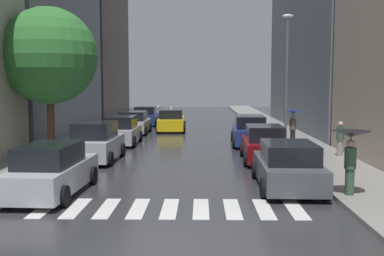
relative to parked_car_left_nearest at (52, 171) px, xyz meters
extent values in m
cube|color=#2F2F32|center=(3.90, 19.20, -0.80)|extent=(28.00, 72.00, 0.04)
cube|color=gray|center=(-2.60, 19.20, -0.71)|extent=(3.00, 72.00, 0.15)
cube|color=gray|center=(10.40, 19.20, -0.71)|extent=(3.00, 72.00, 0.15)
cube|color=silver|center=(0.30, -1.65, -0.78)|extent=(0.45, 2.20, 0.01)
cube|color=silver|center=(1.20, -1.65, -0.78)|extent=(0.45, 2.20, 0.01)
cube|color=silver|center=(2.10, -1.65, -0.78)|extent=(0.45, 2.20, 0.01)
cube|color=silver|center=(3.00, -1.65, -0.78)|extent=(0.45, 2.20, 0.01)
cube|color=silver|center=(3.90, -1.65, -0.78)|extent=(0.45, 2.20, 0.01)
cube|color=silver|center=(4.80, -1.65, -0.78)|extent=(0.45, 2.20, 0.01)
cube|color=silver|center=(5.70, -1.65, -0.78)|extent=(0.45, 2.20, 0.01)
cube|color=silver|center=(6.60, -1.65, -0.78)|extent=(0.45, 2.20, 0.01)
cube|color=silver|center=(7.50, -1.65, -0.78)|extent=(0.45, 2.20, 0.01)
cube|color=slate|center=(-7.10, 18.49, 8.06)|extent=(6.00, 17.24, 17.68)
cube|color=#564C47|center=(-7.10, 35.94, 6.98)|extent=(6.00, 15.59, 15.53)
cube|color=slate|center=(14.90, 22.25, 6.21)|extent=(6.00, 21.83, 13.98)
cube|color=#B2B7BF|center=(0.00, 0.06, -0.19)|extent=(1.96, 4.76, 0.82)
cube|color=black|center=(-0.01, -0.17, 0.55)|extent=(1.66, 2.65, 0.67)
cylinder|color=black|center=(-0.81, 1.65, -0.46)|extent=(0.25, 0.65, 0.64)
cylinder|color=black|center=(0.95, 1.57, -0.46)|extent=(0.25, 0.65, 0.64)
cylinder|color=black|center=(-0.94, -1.44, -0.46)|extent=(0.25, 0.65, 0.64)
cylinder|color=black|center=(0.81, -1.52, -0.46)|extent=(0.25, 0.65, 0.64)
cube|color=#B2B7BF|center=(-0.02, 6.56, -0.15)|extent=(2.00, 4.14, 0.90)
cube|color=black|center=(-0.03, 6.36, 0.66)|extent=(1.71, 2.30, 0.74)
cylinder|color=black|center=(-0.91, 7.94, -0.46)|extent=(0.24, 0.65, 0.64)
cylinder|color=black|center=(0.96, 7.88, -0.46)|extent=(0.24, 0.65, 0.64)
cylinder|color=black|center=(-0.99, 5.25, -0.46)|extent=(0.24, 0.65, 0.64)
cylinder|color=black|center=(0.87, 5.19, -0.46)|extent=(0.24, 0.65, 0.64)
cube|color=#B2B7BF|center=(0.20, 12.46, -0.20)|extent=(1.77, 4.36, 0.82)
cube|color=black|center=(0.20, 12.24, 0.54)|extent=(1.55, 2.40, 0.67)
cylinder|color=black|center=(-0.68, 13.90, -0.46)|extent=(0.22, 0.64, 0.64)
cylinder|color=black|center=(1.08, 13.89, -0.46)|extent=(0.22, 0.64, 0.64)
cylinder|color=black|center=(-0.69, 11.03, -0.46)|extent=(0.22, 0.64, 0.64)
cylinder|color=black|center=(1.07, 11.02, -0.46)|extent=(0.22, 0.64, 0.64)
cube|color=#B2B7BF|center=(0.07, 18.29, -0.22)|extent=(1.98, 4.04, 0.77)
cube|color=black|center=(0.07, 18.09, 0.49)|extent=(1.72, 2.23, 0.63)
cylinder|color=black|center=(-0.87, 19.63, -0.46)|extent=(0.23, 0.64, 0.64)
cylinder|color=black|center=(1.05, 19.60, -0.46)|extent=(0.23, 0.64, 0.64)
cylinder|color=black|center=(-0.91, 16.97, -0.46)|extent=(0.23, 0.64, 0.64)
cylinder|color=black|center=(1.02, 16.95, -0.46)|extent=(0.23, 0.64, 0.64)
cube|color=navy|center=(0.17, 24.72, -0.21)|extent=(1.86, 4.07, 0.79)
cube|color=black|center=(0.17, 24.52, 0.50)|extent=(1.64, 2.24, 0.64)
cylinder|color=black|center=(-0.76, 26.06, -0.46)|extent=(0.22, 0.64, 0.64)
cylinder|color=black|center=(1.10, 26.06, -0.46)|extent=(0.22, 0.64, 0.64)
cylinder|color=black|center=(-0.76, 23.38, -0.46)|extent=(0.22, 0.64, 0.64)
cylinder|color=black|center=(1.10, 23.38, -0.46)|extent=(0.22, 0.64, 0.64)
cube|color=#474C51|center=(7.78, 1.13, -0.22)|extent=(2.03, 4.66, 0.78)
cube|color=black|center=(7.77, 0.90, 0.49)|extent=(1.76, 2.58, 0.64)
cylinder|color=black|center=(6.85, 2.68, -0.46)|extent=(0.23, 0.64, 0.64)
cylinder|color=black|center=(8.78, 2.64, -0.46)|extent=(0.23, 0.64, 0.64)
cylinder|color=black|center=(6.78, -0.37, -0.46)|extent=(0.23, 0.64, 0.64)
cylinder|color=black|center=(8.71, -0.41, -0.46)|extent=(0.23, 0.64, 0.64)
cube|color=maroon|center=(7.69, 6.55, -0.19)|extent=(1.92, 4.27, 0.82)
cube|color=black|center=(7.68, 6.34, 0.55)|extent=(1.65, 2.37, 0.67)
cylinder|color=black|center=(6.83, 7.97, -0.46)|extent=(0.24, 0.65, 0.64)
cylinder|color=black|center=(8.63, 7.92, -0.46)|extent=(0.24, 0.65, 0.64)
cylinder|color=black|center=(6.75, 5.19, -0.46)|extent=(0.24, 0.65, 0.64)
cylinder|color=black|center=(8.55, 5.14, -0.46)|extent=(0.24, 0.65, 0.64)
cube|color=navy|center=(7.63, 12.36, -0.18)|extent=(2.03, 4.82, 0.84)
cube|color=black|center=(7.62, 12.13, 0.58)|extent=(1.72, 2.67, 0.69)
cylinder|color=black|center=(6.77, 13.97, -0.46)|extent=(0.24, 0.65, 0.64)
cylinder|color=black|center=(8.61, 13.89, -0.46)|extent=(0.24, 0.65, 0.64)
cylinder|color=black|center=(6.64, 10.83, -0.46)|extent=(0.24, 0.65, 0.64)
cylinder|color=black|center=(8.49, 10.76, -0.46)|extent=(0.24, 0.65, 0.64)
cube|color=yellow|center=(2.61, 20.07, -0.21)|extent=(1.95, 4.58, 0.80)
cube|color=black|center=(2.62, 19.84, 0.52)|extent=(1.68, 2.53, 0.65)
cube|color=#F2EDCC|center=(2.62, 19.84, 0.93)|extent=(0.21, 0.36, 0.18)
cylinder|color=black|center=(1.66, 21.55, -0.46)|extent=(0.23, 0.64, 0.64)
cylinder|color=black|center=(3.51, 21.59, -0.46)|extent=(0.23, 0.64, 0.64)
cylinder|color=black|center=(1.72, 18.55, -0.46)|extent=(0.23, 0.64, 0.64)
cylinder|color=black|center=(3.57, 18.59, -0.46)|extent=(0.23, 0.64, 0.64)
cylinder|color=gray|center=(11.38, 7.32, -0.24)|extent=(0.28, 0.28, 0.77)
cylinder|color=#38513D|center=(11.38, 7.32, 0.45)|extent=(0.36, 0.36, 0.61)
sphere|color=tan|center=(11.38, 7.32, 0.88)|extent=(0.24, 0.24, 0.24)
cylinder|color=black|center=(10.01, 11.75, -0.24)|extent=(0.28, 0.28, 0.78)
cylinder|color=brown|center=(10.01, 11.75, 0.45)|extent=(0.36, 0.36, 0.62)
sphere|color=tan|center=(10.01, 11.75, 0.88)|extent=(0.24, 0.24, 0.24)
cone|color=navy|center=(10.01, 11.75, 1.17)|extent=(1.01, 1.01, 0.20)
cylinder|color=#333338|center=(10.01, 11.75, 0.81)|extent=(0.02, 0.02, 0.71)
cylinder|color=#38513D|center=(9.40, -0.47, -0.22)|extent=(0.28, 0.28, 0.82)
cylinder|color=#38513D|center=(9.40, -0.47, 0.51)|extent=(0.36, 0.36, 0.65)
sphere|color=tan|center=(9.40, -0.47, 0.97)|extent=(0.26, 0.26, 0.26)
cone|color=black|center=(9.40, -0.47, 1.26)|extent=(1.19, 1.19, 0.20)
cylinder|color=#333338|center=(9.40, -0.47, 0.89)|extent=(0.02, 0.02, 0.74)
cylinder|color=#513823|center=(-2.60, 8.14, 0.74)|extent=(0.36, 0.36, 2.75)
sphere|color=#317231|center=(-2.60, 8.14, 4.12)|extent=(4.71, 4.71, 4.71)
cylinder|color=#595B60|center=(9.45, 10.93, 2.79)|extent=(0.16, 0.16, 6.84)
ellipsoid|color=beige|center=(9.45, 10.93, 6.36)|extent=(0.60, 0.28, 0.24)
camera|label=1|loc=(4.79, -14.90, 2.84)|focal=44.17mm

